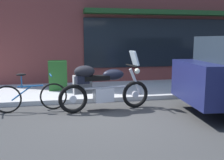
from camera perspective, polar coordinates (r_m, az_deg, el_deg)
ground_plane at (r=5.76m, az=-0.44°, el=-8.05°), size 80.00×80.00×0.00m
touring_motorcycle at (r=6.11m, az=-2.69°, el=-1.16°), size 2.22×0.65×1.42m
parked_bicycle at (r=6.38m, az=-17.56°, el=-3.47°), size 1.69×0.48×0.91m
sandwich_board_sign at (r=8.05m, az=-11.87°, el=0.93°), size 0.55×0.41×0.92m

